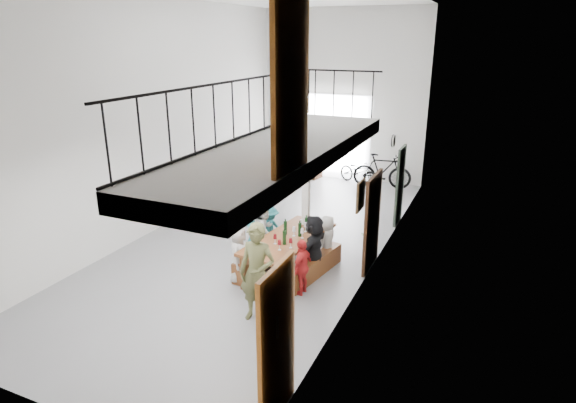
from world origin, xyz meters
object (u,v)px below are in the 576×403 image
at_px(tasting_table, 289,241).
at_px(oak_barrel, 252,176).
at_px(side_bench, 200,203).
at_px(serving_counter, 293,159).
at_px(bicycle_near, 359,172).
at_px(host_standing, 257,273).
at_px(bench_inner, 262,257).

bearing_deg(tasting_table, oak_barrel, 132.27).
distance_m(side_bench, serving_counter, 4.57).
bearing_deg(tasting_table, bicycle_near, 101.06).
distance_m(side_bench, host_standing, 5.83).
bearing_deg(host_standing, side_bench, 131.67).
xyz_separation_m(oak_barrel, bicycle_near, (2.92, 1.94, -0.04)).
xyz_separation_m(tasting_table, bicycle_near, (-0.46, 6.75, -0.30)).
relative_size(oak_barrel, host_standing, 0.52).
bearing_deg(host_standing, bench_inner, 113.02).
bearing_deg(oak_barrel, bench_inner, -60.01).
relative_size(host_standing, bicycle_near, 1.12).
height_order(bench_inner, host_standing, host_standing).
bearing_deg(side_bench, tasting_table, -33.03).
bearing_deg(oak_barrel, bicycle_near, 33.69).
bearing_deg(bench_inner, side_bench, 146.18).
height_order(tasting_table, bench_inner, tasting_table).
relative_size(side_bench, host_standing, 0.87).
bearing_deg(tasting_table, host_standing, -76.23).
bearing_deg(serving_counter, oak_barrel, -95.15).
xyz_separation_m(tasting_table, oak_barrel, (-3.37, 4.80, -0.26)).
relative_size(oak_barrel, serving_counter, 0.44).
height_order(tasting_table, serving_counter, serving_counter).
xyz_separation_m(side_bench, oak_barrel, (0.39, 2.35, 0.24)).
xyz_separation_m(tasting_table, bench_inner, (-0.62, 0.04, -0.49)).
relative_size(bench_inner, bicycle_near, 1.20).
distance_m(serving_counter, host_standing, 9.23).
bearing_deg(side_bench, oak_barrel, 80.56).
bearing_deg(bench_inner, serving_counter, 111.84).
bearing_deg(bench_inner, oak_barrel, 123.68).
height_order(side_bench, oak_barrel, oak_barrel).
height_order(oak_barrel, host_standing, host_standing).
height_order(tasting_table, host_standing, host_standing).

